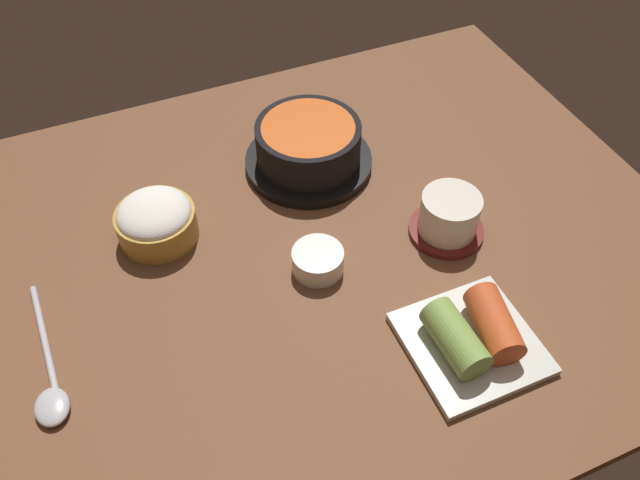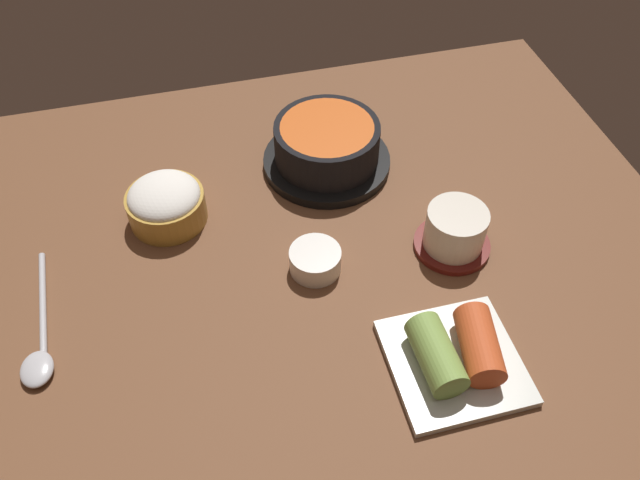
{
  "view_description": "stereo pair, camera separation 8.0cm",
  "coord_description": "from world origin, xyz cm",
  "views": [
    {
      "loc": [
        -18.77,
        -50.53,
        64.93
      ],
      "look_at": [
        2.0,
        -2.0,
        5.0
      ],
      "focal_mm": 36.22,
      "sensor_mm": 36.0,
      "label": 1
    },
    {
      "loc": [
        -11.22,
        -53.11,
        64.93
      ],
      "look_at": [
        2.0,
        -2.0,
        5.0
      ],
      "focal_mm": 36.22,
      "sensor_mm": 36.0,
      "label": 2
    }
  ],
  "objects": [
    {
      "name": "dining_table",
      "position": [
        0.0,
        0.0,
        1.0
      ],
      "size": [
        100.0,
        76.0,
        2.0
      ],
      "primitive_type": "cube",
      "color": "brown",
      "rests_on": "ground"
    },
    {
      "name": "banchan_cup_center",
      "position": [
        0.91,
        -3.84,
        3.65
      ],
      "size": [
        6.45,
        6.45,
        3.05
      ],
      "color": "white",
      "rests_on": "dining_table"
    },
    {
      "name": "rice_bowl",
      "position": [
        -15.92,
        9.4,
        4.98
      ],
      "size": [
        10.26,
        10.26,
        5.99
      ],
      "color": "#B78C38",
      "rests_on": "dining_table"
    },
    {
      "name": "tea_cup_with_saucer",
      "position": [
        18.76,
        -4.79,
        5.01
      ],
      "size": [
        9.79,
        9.79,
        6.18
      ],
      "color": "maroon",
      "rests_on": "dining_table"
    },
    {
      "name": "spoon",
      "position": [
        -32.09,
        -7.62,
        2.61
      ],
      "size": [
        3.6,
        19.53,
        1.35
      ],
      "color": "#B7B7BC",
      "rests_on": "dining_table"
    },
    {
      "name": "stone_pot",
      "position": [
        7.23,
        14.39,
        5.43
      ],
      "size": [
        18.23,
        18.23,
        7.01
      ],
      "color": "black",
      "rests_on": "dining_table"
    },
    {
      "name": "kimchi_plate",
      "position": [
        12.42,
        -21.02,
        4.02
      ],
      "size": [
        14.22,
        14.22,
        5.14
      ],
      "color": "silver",
      "rests_on": "dining_table"
    }
  ]
}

